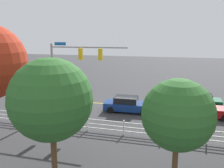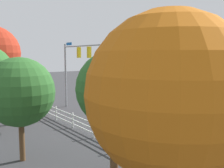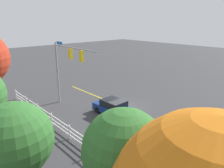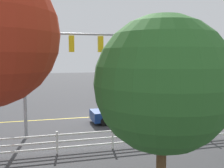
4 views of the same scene
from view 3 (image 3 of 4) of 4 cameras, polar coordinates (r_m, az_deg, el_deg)
The scene contains 8 objects.
ground_plane at distance 22.42m, azimuth 3.16°, elevation -6.25°, with size 120.00×120.00×0.00m, color #38383A.
lane_center_stripe at distance 20.08m, azimuth 11.40°, elevation -9.42°, with size 28.00×0.16×0.01m, color gold.
signal_assembly at distance 21.62m, azimuth -12.11°, elevation 5.61°, with size 7.14×0.38×6.69m.
car_2 at distance 20.35m, azimuth 0.79°, elevation -6.50°, with size 4.70×2.11×1.49m.
car_3 at distance 19.54m, azimuth 23.94°, elevation -9.30°, with size 4.06×2.11×1.34m.
white_rail_fence at distance 15.84m, azimuth -8.44°, elevation -14.36°, with size 26.10×0.10×1.15m.
tree_0 at distance 8.55m, azimuth 3.25°, elevation -17.30°, with size 3.29×3.29×5.62m.
tree_3 at distance 10.85m, azimuth -24.52°, elevation -13.35°, with size 3.49×3.49×5.32m.
Camera 3 is at (-14.45, 14.77, 8.71)m, focal length 34.21 mm.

